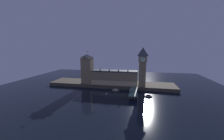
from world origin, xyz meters
name	(u,v)px	position (x,y,z in m)	size (l,w,h in m)	color
ground_plane	(106,92)	(0.00, 0.00, 0.00)	(400.00, 400.00, 0.00)	black
embankment	(111,84)	(0.00, 39.00, 2.83)	(220.00, 42.00, 5.67)	#4C4438
parliament_hall	(115,77)	(7.65, 30.28, 17.55)	(77.05, 19.89, 28.65)	#8E7A56
clock_tower	(143,65)	(53.54, 26.96, 39.52)	(13.39, 13.50, 64.16)	#8E7A56
victoria_tower	(87,69)	(-41.56, 30.27, 31.06)	(17.90, 17.90, 56.59)	#8E7A56
bridge	(134,92)	(41.56, -5.00, 4.34)	(11.10, 46.00, 6.57)	#476656
car_northbound_lead	(132,88)	(39.12, 7.59, 7.25)	(1.90, 4.66, 1.44)	white
car_northbound_trail	(132,92)	(39.12, -12.43, 7.25)	(2.05, 3.87, 1.45)	navy
pedestrian_near_rail	(130,92)	(36.68, -14.54, 7.49)	(0.38, 0.38, 1.74)	black
pedestrian_mid_walk	(137,91)	(46.45, -7.58, 7.42)	(0.38, 0.38, 1.61)	black
pedestrian_far_rail	(131,88)	(36.68, 8.08, 7.44)	(0.38, 0.38, 1.64)	black
street_lamp_near	(129,91)	(36.28, -19.72, 10.56)	(1.34, 0.60, 6.37)	#2D3333
street_lamp_mid	(137,89)	(46.85, -5.00, 10.25)	(1.34, 0.60, 5.87)	#2D3333
street_lamp_far	(131,85)	(36.28, 9.72, 10.55)	(1.34, 0.60, 6.35)	#2D3333
boat_upstream	(115,90)	(12.97, 8.34, 1.34)	(12.03, 6.23, 3.68)	#B2A893
boat_downstream	(148,96)	(61.94, -7.23, 1.30)	(12.66, 7.12, 3.56)	#B2A893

